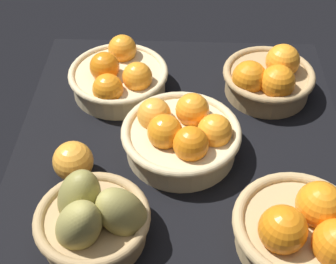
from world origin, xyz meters
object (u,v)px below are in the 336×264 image
at_px(basket_near_left, 120,77).
at_px(basket_center, 183,136).
at_px(basket_far_left, 270,78).
at_px(loose_orange_front_gap, 75,161).
at_px(basket_near_right_pears, 95,219).
at_px(basket_far_right, 304,230).

xyz_separation_m(basket_near_left, basket_center, (0.20, 0.15, 0.00)).
xyz_separation_m(basket_near_left, basket_far_left, (-0.00, 0.36, 0.01)).
bearing_deg(loose_orange_front_gap, basket_near_right_pears, 23.39).
height_order(basket_far_left, basket_center, basket_far_left).
bearing_deg(loose_orange_front_gap, basket_far_right, 70.31).
relative_size(basket_center, basket_far_right, 1.07).
height_order(basket_center, loose_orange_front_gap, basket_center).
bearing_deg(loose_orange_front_gap, basket_far_left, 123.38).
xyz_separation_m(basket_near_right_pears, loose_orange_front_gap, (-0.15, -0.06, -0.01)).
relative_size(basket_center, loose_orange_front_gap, 3.07).
bearing_deg(basket_far_right, loose_orange_front_gap, -109.69).
xyz_separation_m(basket_center, loose_orange_front_gap, (0.07, -0.22, -0.01)).
xyz_separation_m(basket_near_left, basket_near_right_pears, (0.42, 0.00, 0.01)).
xyz_separation_m(basket_near_right_pears, basket_far_right, (0.01, 0.36, -0.00)).
bearing_deg(basket_near_left, basket_near_right_pears, 0.36).
distance_m(basket_near_left, basket_near_right_pears, 0.42).
xyz_separation_m(basket_far_left, loose_orange_front_gap, (0.27, -0.42, -0.01)).
relative_size(basket_far_right, loose_orange_front_gap, 2.86).
bearing_deg(basket_center, basket_far_right, 43.15).
xyz_separation_m(basket_near_left, basket_far_right, (0.43, 0.37, 0.01)).
bearing_deg(basket_near_right_pears, basket_far_left, 139.95).
relative_size(basket_near_right_pears, loose_orange_front_gap, 2.80).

